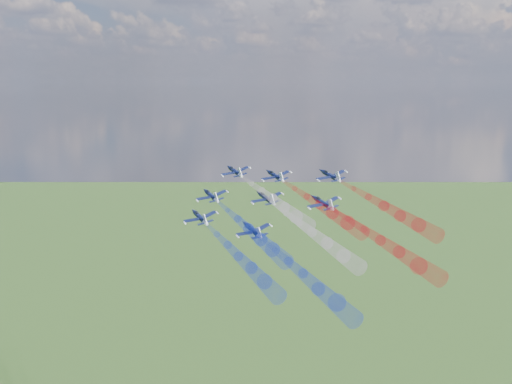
% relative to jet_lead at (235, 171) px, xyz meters
% --- Properties ---
extents(jet_lead, '(13.66, 13.85, 6.36)m').
position_rel_jet_lead_xyz_m(jet_lead, '(0.00, 0.00, 0.00)').
color(jet_lead, black).
extents(trail_lead, '(27.97, 28.35, 10.15)m').
position_rel_jet_lead_xyz_m(trail_lead, '(15.95, -15.77, -3.76)').
color(trail_lead, white).
extents(jet_inner_left, '(13.66, 13.85, 6.36)m').
position_rel_jet_lead_xyz_m(jet_inner_left, '(-0.72, -14.42, -4.27)').
color(jet_inner_left, black).
extents(trail_inner_left, '(27.97, 28.35, 10.15)m').
position_rel_jet_lead_xyz_m(trail_inner_left, '(15.22, -30.19, -8.02)').
color(trail_inner_left, blue).
extents(jet_inner_right, '(13.66, 13.85, 6.36)m').
position_rel_jet_lead_xyz_m(jet_inner_right, '(11.86, -0.96, -0.49)').
color(jet_inner_right, black).
extents(trail_inner_right, '(27.97, 28.35, 10.15)m').
position_rel_jet_lead_xyz_m(trail_inner_right, '(27.80, -16.73, -4.24)').
color(trail_inner_right, red).
extents(jet_outer_left, '(13.66, 13.85, 6.36)m').
position_rel_jet_lead_xyz_m(jet_outer_left, '(1.38, -25.77, -7.35)').
color(jet_outer_left, black).
extents(trail_outer_left, '(27.97, 28.35, 10.15)m').
position_rel_jet_lead_xyz_m(trail_outer_left, '(17.32, -41.54, -11.11)').
color(trail_outer_left, blue).
extents(jet_center_third, '(13.66, 13.85, 6.36)m').
position_rel_jet_lead_xyz_m(jet_center_third, '(13.79, -14.15, -4.00)').
color(jet_center_third, black).
extents(trail_center_third, '(27.97, 28.35, 10.15)m').
position_rel_jet_lead_xyz_m(trail_center_third, '(29.74, -29.92, -7.75)').
color(trail_center_third, white).
extents(jet_outer_right, '(13.66, 13.85, 6.36)m').
position_rel_jet_lead_xyz_m(jet_outer_right, '(27.09, -2.56, 0.59)').
color(jet_outer_right, black).
extents(trail_outer_right, '(27.97, 28.35, 10.15)m').
position_rel_jet_lead_xyz_m(trail_outer_right, '(43.03, -18.33, -3.16)').
color(trail_outer_right, red).
extents(jet_rear_left, '(13.66, 13.85, 6.36)m').
position_rel_jet_lead_xyz_m(jet_rear_left, '(15.97, -29.49, -8.46)').
color(jet_rear_left, black).
extents(trail_rear_left, '(27.97, 28.35, 10.15)m').
position_rel_jet_lead_xyz_m(trail_rear_left, '(31.91, -45.26, -12.21)').
color(trail_rear_left, blue).
extents(jet_rear_right, '(13.66, 13.85, 6.36)m').
position_rel_jet_lead_xyz_m(jet_rear_right, '(28.79, -17.27, -3.64)').
color(jet_rear_right, black).
extents(trail_rear_right, '(27.97, 28.35, 10.15)m').
position_rel_jet_lead_xyz_m(trail_rear_right, '(44.74, -33.04, -7.39)').
color(trail_rear_right, red).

